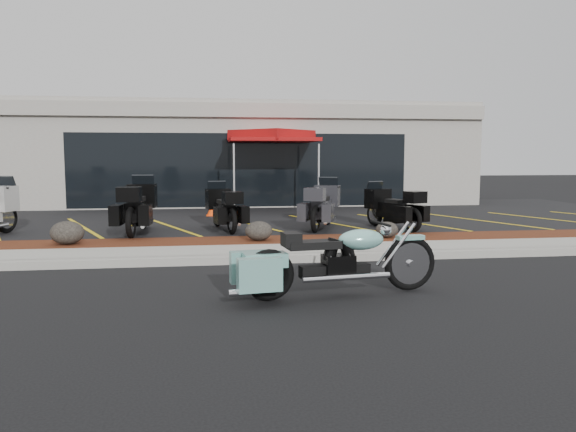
{
  "coord_description": "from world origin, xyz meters",
  "views": [
    {
      "loc": [
        -1.13,
        -9.48,
        2.01
      ],
      "look_at": [
        0.37,
        1.2,
        0.85
      ],
      "focal_mm": 35.0,
      "sensor_mm": 36.0,
      "label": 1
    }
  ],
  "objects": [
    {
      "name": "touring_black_front",
      "position": [
        -2.81,
        5.16,
        0.84
      ],
      "size": [
        1.04,
        2.42,
        1.38
      ],
      "primitive_type": null,
      "rotation": [
        0.0,
        0.0,
        1.52
      ],
      "color": "black",
      "rests_on": "upper_lot"
    },
    {
      "name": "touring_white",
      "position": [
        -5.99,
        4.71,
        0.84
      ],
      "size": [
        1.77,
        2.54,
        1.38
      ],
      "primitive_type": null,
      "rotation": [
        0.0,
        0.0,
        1.16
      ],
      "color": "#BAB9B5",
      "rests_on": "upper_lot"
    },
    {
      "name": "boulder_mid",
      "position": [
        -0.08,
        2.65,
        0.37
      ],
      "size": [
        0.6,
        0.5,
        0.43
      ],
      "primitive_type": "ellipsoid",
      "color": "black",
      "rests_on": "mulch_bed"
    },
    {
      "name": "mulch_bed",
      "position": [
        0.0,
        2.8,
        0.08
      ],
      "size": [
        24.0,
        1.2,
        0.16
      ],
      "primitive_type": "cube",
      "color": "#37110C",
      "rests_on": "ground"
    },
    {
      "name": "upper_lot",
      "position": [
        0.0,
        8.2,
        0.07
      ],
      "size": [
        26.0,
        9.6,
        0.15
      ],
      "primitive_type": "cube",
      "color": "black",
      "rests_on": "ground"
    },
    {
      "name": "boulder_right",
      "position": [
        2.84,
        2.69,
        0.34
      ],
      "size": [
        0.51,
        0.43,
        0.36
      ],
      "primitive_type": "ellipsoid",
      "color": "black",
      "rests_on": "mulch_bed"
    },
    {
      "name": "boulder_left",
      "position": [
        -4.1,
        2.68,
        0.41
      ],
      "size": [
        0.7,
        0.58,
        0.49
      ],
      "primitive_type": "ellipsoid",
      "color": "black",
      "rests_on": "mulch_bed"
    },
    {
      "name": "touring_black_mid",
      "position": [
        -0.94,
        5.25,
        0.75
      ],
      "size": [
        1.23,
        2.2,
        1.21
      ],
      "primitive_type": null,
      "rotation": [
        0.0,
        0.0,
        1.79
      ],
      "color": "black",
      "rests_on": "upper_lot"
    },
    {
      "name": "touring_black_rear",
      "position": [
        3.21,
        4.87,
        0.75
      ],
      "size": [
        1.47,
        2.2,
        1.19
      ],
      "primitive_type": null,
      "rotation": [
        0.0,
        0.0,
        1.94
      ],
      "color": "black",
      "rests_on": "upper_lot"
    },
    {
      "name": "traffic_cone",
      "position": [
        -1.05,
        8.06,
        0.35
      ],
      "size": [
        0.46,
        0.46,
        0.4
      ],
      "primitive_type": "cone",
      "rotation": [
        0.0,
        0.0,
        0.36
      ],
      "color": "#F94008",
      "rests_on": "upper_lot"
    },
    {
      "name": "popup_canopy",
      "position": [
        1.01,
        9.74,
        2.62
      ],
      "size": [
        3.84,
        3.84,
        2.73
      ],
      "rotation": [
        0.0,
        0.0,
        0.4
      ],
      "color": "silver",
      "rests_on": "upper_lot"
    },
    {
      "name": "ground",
      "position": [
        0.0,
        0.0,
        0.0
      ],
      "size": [
        90.0,
        90.0,
        0.0
      ],
      "primitive_type": "plane",
      "color": "black",
      "rests_on": "ground"
    },
    {
      "name": "touring_grey",
      "position": [
        2.02,
        5.25,
        0.8
      ],
      "size": [
        1.65,
        2.39,
        1.3
      ],
      "primitive_type": null,
      "rotation": [
        0.0,
        0.0,
        1.17
      ],
      "color": "#2B2B30",
      "rests_on": "upper_lot"
    },
    {
      "name": "dealership_building",
      "position": [
        0.0,
        14.47,
        2.01
      ],
      "size": [
        18.0,
        8.16,
        4.0
      ],
      "color": "gray",
      "rests_on": "ground"
    },
    {
      "name": "sidewalk",
      "position": [
        0.0,
        1.6,
        0.07
      ],
      "size": [
        24.0,
        1.2,
        0.15
      ],
      "primitive_type": "cube",
      "color": "gray",
      "rests_on": "ground"
    },
    {
      "name": "curb",
      "position": [
        0.0,
        0.9,
        0.07
      ],
      "size": [
        24.0,
        0.25,
        0.15
      ],
      "primitive_type": "cube",
      "color": "gray",
      "rests_on": "ground"
    },
    {
      "name": "hero_cruiser",
      "position": [
        1.8,
        -1.61,
        0.54
      ],
      "size": [
        3.13,
        1.18,
        1.08
      ],
      "primitive_type": null,
      "rotation": [
        0.0,
        0.0,
        0.13
      ],
      "color": "#79BCB3",
      "rests_on": "ground"
    }
  ]
}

